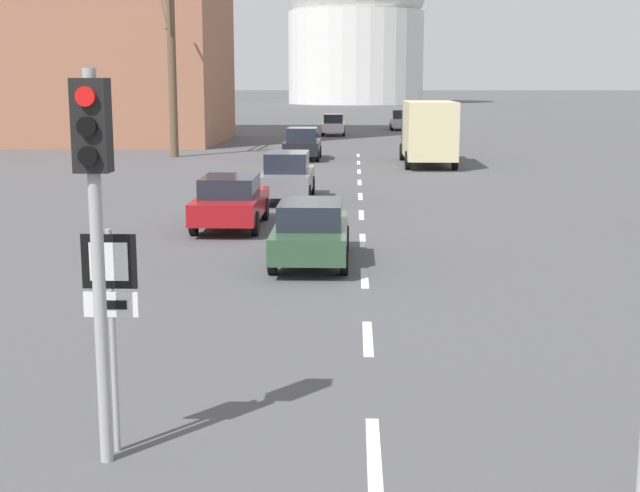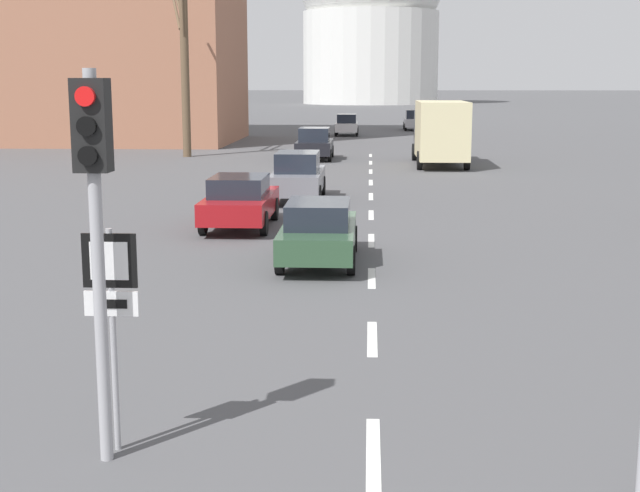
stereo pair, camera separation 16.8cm
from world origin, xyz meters
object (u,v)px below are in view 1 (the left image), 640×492
(route_sign_post, at_px, (111,302))
(delivery_truck, at_px, (428,131))
(sedan_far_left, at_px, (231,201))
(sedan_near_left, at_px, (302,144))
(sedan_near_right, at_px, (311,231))
(sedan_far_right, at_px, (401,120))
(sedan_mid_centre, at_px, (334,125))
(sedan_distant_centre, at_px, (288,176))
(traffic_signal_near_left, at_px, (95,192))

(route_sign_post, relative_size, delivery_truck, 0.35)
(sedan_far_left, bearing_deg, route_sign_post, -86.93)
(sedan_near_left, bearing_deg, sedan_near_right, -86.29)
(sedan_far_right, bearing_deg, sedan_mid_centre, -125.08)
(route_sign_post, relative_size, sedan_mid_centre, 0.63)
(sedan_far_right, distance_m, delivery_truck, 32.04)
(sedan_near_right, bearing_deg, sedan_near_left, 93.71)
(sedan_mid_centre, distance_m, sedan_distant_centre, 37.57)
(route_sign_post, relative_size, sedan_near_left, 0.60)
(sedan_distant_centre, xyz_separation_m, delivery_truck, (5.93, 13.38, 0.84))
(sedan_far_right, bearing_deg, sedan_far_left, -98.23)
(traffic_signal_near_left, relative_size, sedan_far_left, 0.96)
(delivery_truck, bearing_deg, traffic_signal_near_left, -100.22)
(sedan_far_left, bearing_deg, delivery_truck, 69.78)
(traffic_signal_near_left, bearing_deg, delivery_truck, 79.78)
(route_sign_post, height_order, sedan_near_right, route_sign_post)
(route_sign_post, height_order, sedan_distant_centre, route_sign_post)
(route_sign_post, height_order, sedan_near_left, route_sign_post)
(sedan_far_left, bearing_deg, sedan_mid_centre, 87.48)
(traffic_signal_near_left, bearing_deg, route_sign_post, 80.10)
(sedan_far_right, height_order, sedan_distant_centre, same)
(sedan_mid_centre, bearing_deg, traffic_signal_near_left, -91.09)
(route_sign_post, bearing_deg, sedan_far_left, 93.07)
(sedan_near_right, distance_m, delivery_truck, 24.62)
(sedan_mid_centre, bearing_deg, sedan_near_left, -93.14)
(traffic_signal_near_left, relative_size, sedan_mid_centre, 1.04)
(route_sign_post, height_order, sedan_mid_centre, route_sign_post)
(sedan_mid_centre, relative_size, sedan_far_left, 0.91)
(sedan_near_right, bearing_deg, sedan_mid_centre, 90.70)
(traffic_signal_near_left, relative_size, sedan_distant_centre, 0.93)
(route_sign_post, xyz_separation_m, sedan_far_right, (6.59, 66.82, -0.89))
(sedan_near_right, relative_size, sedan_far_left, 0.97)
(sedan_mid_centre, bearing_deg, route_sign_post, -91.05)
(sedan_near_left, height_order, sedan_mid_centre, sedan_near_left)
(traffic_signal_near_left, xyz_separation_m, sedan_distant_centre, (0.39, 21.67, -2.11))
(sedan_near_left, relative_size, sedan_mid_centre, 1.05)
(sedan_near_right, height_order, sedan_mid_centre, sedan_mid_centre)
(traffic_signal_near_left, distance_m, route_sign_post, 1.27)
(sedan_far_left, xyz_separation_m, sedan_distant_centre, (1.17, 5.91, 0.09))
(sedan_distant_centre, relative_size, delivery_truck, 0.63)
(sedan_near_left, distance_m, sedan_far_left, 22.27)
(sedan_near_left, bearing_deg, traffic_signal_near_left, -89.95)
(route_sign_post, relative_size, sedan_far_right, 0.60)
(sedan_near_left, distance_m, sedan_far_right, 29.82)
(sedan_near_right, height_order, delivery_truck, delivery_truck)
(traffic_signal_near_left, xyz_separation_m, sedan_mid_centre, (1.13, 59.24, -2.15))
(sedan_far_right, relative_size, delivery_truck, 0.58)
(sedan_near_right, xyz_separation_m, delivery_truck, (4.60, 24.16, 0.96))
(sedan_mid_centre, distance_m, sedan_far_left, 43.52)
(traffic_signal_near_left, relative_size, delivery_truck, 0.59)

